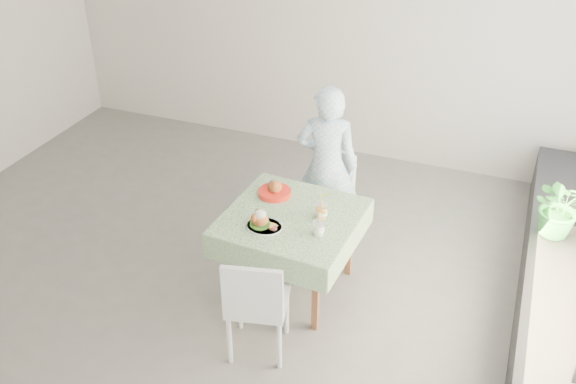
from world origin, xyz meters
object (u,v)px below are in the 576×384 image
at_px(main_dish, 262,222).
at_px(potted_plant, 562,207).
at_px(chair_far, 324,211).
at_px(chair_near, 258,321).
at_px(diner, 327,165).
at_px(cafe_table, 291,244).
at_px(juice_cup_orange, 321,212).

relative_size(main_dish, potted_plant, 0.55).
height_order(chair_far, potted_plant, potted_plant).
xyz_separation_m(chair_near, potted_plant, (1.99, 1.65, 0.48)).
relative_size(diner, potted_plant, 2.91).
bearing_deg(cafe_table, diner, 88.58).
xyz_separation_m(chair_near, juice_cup_orange, (0.21, 0.81, 0.53)).
xyz_separation_m(cafe_table, juice_cup_orange, (0.23, 0.05, 0.35)).
xyz_separation_m(diner, juice_cup_orange, (0.21, -0.79, 0.04)).
distance_m(chair_far, juice_cup_orange, 0.98).
xyz_separation_m(cafe_table, chair_near, (0.03, -0.76, -0.18)).
distance_m(cafe_table, chair_near, 0.78).
bearing_deg(main_dish, chair_near, -70.70).
bearing_deg(diner, juice_cup_orange, 94.77).
bearing_deg(chair_far, main_dish, -98.87).
bearing_deg(chair_far, diner, -11.66).
distance_m(chair_far, chair_near, 1.60).
bearing_deg(main_dish, cafe_table, 56.34).
height_order(juice_cup_orange, potted_plant, potted_plant).
relative_size(chair_near, diner, 0.59).
bearing_deg(diner, potted_plant, 170.96).
xyz_separation_m(juice_cup_orange, potted_plant, (1.78, 0.84, -0.04)).
relative_size(chair_near, potted_plant, 1.72).
relative_size(cafe_table, potted_plant, 2.08).
bearing_deg(potted_plant, diner, -178.65).
bearing_deg(cafe_table, chair_far, 89.22).
relative_size(chair_far, potted_plant, 1.63).
relative_size(diner, main_dish, 5.29).
bearing_deg(chair_near, cafe_table, 92.13).
xyz_separation_m(diner, main_dish, (-0.18, -1.07, 0.02)).
relative_size(cafe_table, diner, 0.72).
relative_size(diner, juice_cup_orange, 5.50).
distance_m(cafe_table, chair_far, 0.86).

